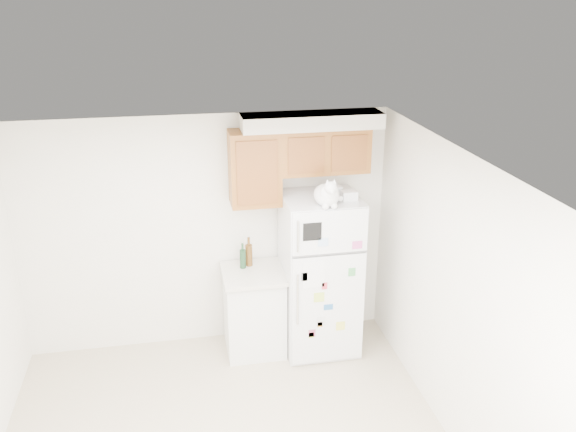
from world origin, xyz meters
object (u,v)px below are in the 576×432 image
object	(u,v)px
cat	(328,194)
storage_box_back	(332,191)
bottle_green	(243,256)
bottle_amber	(249,251)
refrigerator	(320,274)
base_counter	(254,310)
storage_box_front	(349,195)

from	to	relation	value
cat	storage_box_back	world-z (taller)	cat
bottle_green	cat	bearing A→B (deg)	-28.25
bottle_green	bottle_amber	bearing A→B (deg)	32.71
refrigerator	bottle_amber	size ratio (longest dim) A/B	5.37
base_counter	storage_box_front	distance (m)	1.60
refrigerator	storage_box_back	distance (m)	0.91
storage_box_back	bottle_amber	size ratio (longest dim) A/B	0.57
base_counter	bottle_amber	bearing A→B (deg)	98.41
storage_box_front	storage_box_back	bearing A→B (deg)	128.02
base_counter	bottle_amber	xyz separation A→B (m)	(-0.02, 0.14, 0.62)
cat	bottle_green	xyz separation A→B (m)	(-0.78, 0.42, -0.76)
base_counter	storage_box_front	world-z (taller)	storage_box_front
storage_box_front	bottle_green	bearing A→B (deg)	161.45
cat	storage_box_back	xyz separation A→B (m)	(0.12, 0.28, -0.06)
storage_box_front	bottle_green	size ratio (longest dim) A/B	0.55
bottle_green	bottle_amber	world-z (taller)	bottle_amber
cat	storage_box_front	distance (m)	0.29
storage_box_front	bottle_amber	world-z (taller)	storage_box_front
storage_box_back	bottle_green	bearing A→B (deg)	163.66
base_counter	storage_box_back	xyz separation A→B (m)	(0.80, -0.04, 1.29)
refrigerator	storage_box_front	size ratio (longest dim) A/B	11.33
refrigerator	storage_box_front	xyz separation A→B (m)	(0.25, -0.12, 0.89)
cat	storage_box_front	size ratio (longest dim) A/B	2.90
bottle_green	base_counter	bearing A→B (deg)	-47.02
refrigerator	bottle_green	xyz separation A→B (m)	(-0.78, 0.17, 0.21)
cat	bottle_amber	bearing A→B (deg)	146.75
base_counter	bottle_green	xyz separation A→B (m)	(-0.09, 0.10, 0.59)
storage_box_front	bottle_green	xyz separation A→B (m)	(-1.03, 0.29, -0.69)
bottle_amber	refrigerator	bearing A→B (deg)	-17.07
bottle_green	storage_box_front	bearing A→B (deg)	-15.77
bottle_amber	storage_box_front	bearing A→B (deg)	-19.33
storage_box_front	bottle_green	distance (m)	1.27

